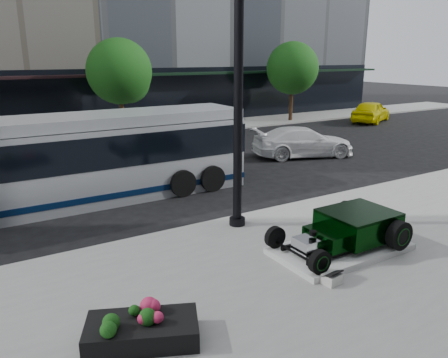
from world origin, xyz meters
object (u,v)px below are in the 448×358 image
yellow_taxi (371,111)px  flower_planter (142,329)px  lamppost (238,90)px  transit_bus (73,160)px  hot_rod (351,227)px  white_sedan (303,142)px

yellow_taxi → flower_planter: bearing=98.6°
lamppost → yellow_taxi: (19.91, 12.38, -3.15)m
transit_bus → flower_planter: bearing=-95.9°
lamppost → hot_rod: bearing=-61.4°
hot_rod → yellow_taxi: yellow_taxi is taller
white_sedan → yellow_taxi: bearing=-44.1°
hot_rod → white_sedan: white_sedan is taller
white_sedan → yellow_taxi: (12.04, 6.19, 0.07)m
hot_rod → flower_planter: bearing=-172.2°
lamppost → white_sedan: 10.51m
flower_planter → yellow_taxi: yellow_taxi is taller
transit_bus → yellow_taxi: size_ratio=2.60×
white_sedan → yellow_taxi: size_ratio=1.07×
transit_bus → white_sedan: 11.37m
transit_bus → white_sedan: (11.26, 1.37, -0.76)m
lamppost → white_sedan: bearing=38.2°
lamppost → yellow_taxi: size_ratio=1.77×
flower_planter → hot_rod: bearing=7.8°
flower_planter → white_sedan: white_sedan is taller
transit_bus → white_sedan: transit_bus is taller
flower_planter → transit_bus: transit_bus is taller
hot_rod → white_sedan: (6.31, 9.02, 0.03)m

